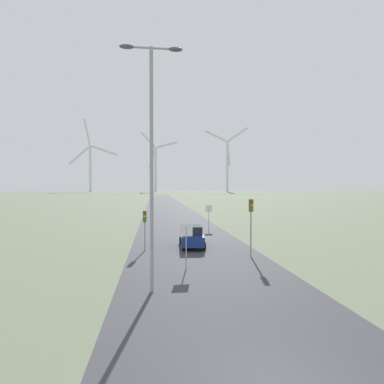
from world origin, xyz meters
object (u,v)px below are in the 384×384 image
at_px(stop_sign_near, 186,237).
at_px(stop_sign_far, 209,212).
at_px(traffic_light_post_near_left, 145,221).
at_px(wind_turbine_left, 156,164).
at_px(streetlamp, 151,143).
at_px(wind_turbine_far_left, 90,162).
at_px(car_approaching, 192,236).
at_px(wind_turbine_center, 227,160).
at_px(traffic_light_post_near_right, 251,215).

xyz_separation_m(stop_sign_near, stop_sign_far, (4.43, 16.26, 0.06)).
distance_m(stop_sign_near, traffic_light_post_near_left, 6.12).
bearing_deg(wind_turbine_left, streetlamp, -90.34).
height_order(traffic_light_post_near_left, wind_turbine_far_left, wind_turbine_far_left).
relative_size(streetlamp, traffic_light_post_near_left, 3.70).
xyz_separation_m(car_approaching, wind_turbine_far_left, (-58.79, 247.37, 25.26)).
relative_size(stop_sign_near, wind_turbine_left, 0.05).
bearing_deg(traffic_light_post_near_left, wind_turbine_left, 89.49).
bearing_deg(streetlamp, stop_sign_near, 61.24).
distance_m(stop_sign_near, wind_turbine_left, 241.55).
height_order(stop_sign_far, traffic_light_post_near_left, traffic_light_post_near_left).
distance_m(traffic_light_post_near_left, wind_turbine_left, 236.07).
bearing_deg(stop_sign_far, wind_turbine_left, 91.29).
distance_m(car_approaching, wind_turbine_center, 240.32).
bearing_deg(wind_turbine_left, wind_turbine_center, -2.76).
relative_size(wind_turbine_left, wind_turbine_center, 0.92).
relative_size(traffic_light_post_near_left, wind_turbine_far_left, 0.05).
bearing_deg(wind_turbine_center, stop_sign_near, -104.56).
distance_m(traffic_light_post_near_right, wind_turbine_left, 239.03).
distance_m(stop_sign_near, traffic_light_post_near_right, 5.68).
xyz_separation_m(streetlamp, traffic_light_post_near_left, (-0.62, 9.27, -4.88)).
bearing_deg(traffic_light_post_near_right, traffic_light_post_near_left, 158.84).
height_order(stop_sign_near, car_approaching, stop_sign_near).
relative_size(stop_sign_near, traffic_light_post_near_left, 0.88).
height_order(stop_sign_far, wind_turbine_far_left, wind_turbine_far_left).
bearing_deg(car_approaching, traffic_light_post_near_left, -165.39).
bearing_deg(traffic_light_post_near_right, streetlamp, -138.33).
relative_size(wind_turbine_far_left, wind_turbine_left, 1.23).
xyz_separation_m(stop_sign_near, wind_turbine_center, (61.68, 237.53, 25.66)).
bearing_deg(wind_turbine_far_left, stop_sign_far, -75.37).
bearing_deg(wind_turbine_left, stop_sign_near, -89.85).
distance_m(wind_turbine_left, wind_turbine_center, 62.47).
bearing_deg(wind_turbine_far_left, traffic_light_post_near_right, -76.02).
relative_size(stop_sign_near, stop_sign_far, 0.97).
distance_m(stop_sign_far, wind_turbine_center, 229.98).
relative_size(traffic_light_post_near_left, car_approaching, 0.76).
xyz_separation_m(streetlamp, stop_sign_near, (2.08, 3.80, -5.25)).
height_order(traffic_light_post_near_right, wind_turbine_far_left, wind_turbine_far_left).
bearing_deg(wind_turbine_center, traffic_light_post_near_right, -103.56).
xyz_separation_m(streetlamp, wind_turbine_far_left, (-55.52, 257.66, 18.94)).
xyz_separation_m(car_approaching, wind_turbine_left, (-1.81, 234.04, 23.19)).
height_order(stop_sign_far, traffic_light_post_near_right, traffic_light_post_near_right).
relative_size(streetlamp, stop_sign_near, 4.19).
bearing_deg(traffic_light_post_near_left, wind_turbine_center, 74.49).
xyz_separation_m(stop_sign_far, wind_turbine_left, (-5.05, 224.27, 22.07)).
bearing_deg(wind_turbine_center, streetlamp, -104.80).
height_order(streetlamp, wind_turbine_left, wind_turbine_left).
height_order(stop_sign_near, wind_turbine_far_left, wind_turbine_far_left).
xyz_separation_m(traffic_light_post_near_right, wind_turbine_center, (56.69, 235.03, 24.57)).
bearing_deg(streetlamp, traffic_light_post_near_right, 41.67).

